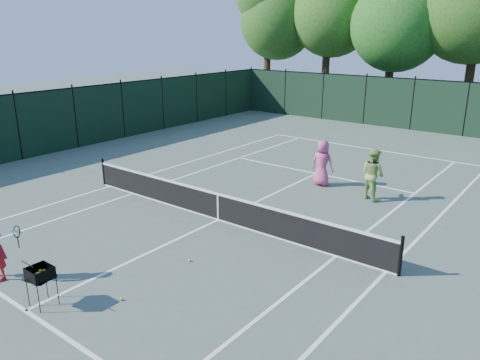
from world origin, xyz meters
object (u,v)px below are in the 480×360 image
Objects in this scene: ball_hopper at (40,274)px; loose_ball_near_cart at (121,299)px; player_pink at (322,163)px; player_green at (373,174)px; loose_ball_midcourt at (189,260)px.

loose_ball_near_cart is (1.19, 1.15, -0.74)m from ball_hopper.
player_pink reaches higher than loose_ball_near_cart.
player_pink reaches higher than ball_hopper.
player_pink is 10.08m from loose_ball_near_cart.
ball_hopper is at bearing 99.16° from player_green.
loose_ball_near_cart is (0.42, -10.03, -0.85)m from player_pink.
ball_hopper reaches higher than loose_ball_midcourt.
player_pink is 7.82m from loose_ball_midcourt.
player_pink is 26.00× the size of loose_ball_near_cart.
ball_hopper is 13.48× the size of loose_ball_midcourt.
player_pink is 0.96× the size of player_green.
loose_ball_midcourt is (-0.08, 2.27, 0.00)m from loose_ball_near_cart.
ball_hopper is 3.67m from loose_ball_midcourt.
player_green reaches higher than player_pink.
player_pink is at bearing 92.50° from loose_ball_midcourt.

